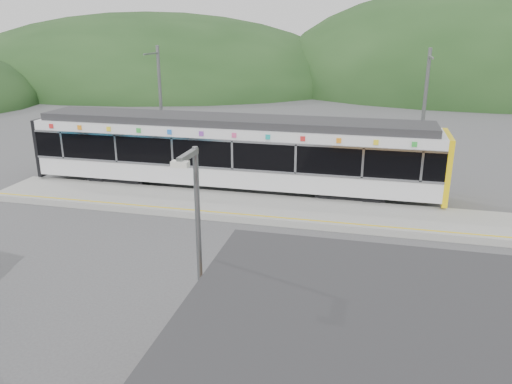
# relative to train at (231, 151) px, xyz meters

# --- Properties ---
(ground) EXTENTS (120.00, 120.00, 0.00)m
(ground) POSITION_rel_train_xyz_m (2.18, -6.00, -2.06)
(ground) COLOR #4C4C4F
(ground) RESTS_ON ground
(hills) EXTENTS (146.00, 149.00, 26.00)m
(hills) POSITION_rel_train_xyz_m (8.37, -0.71, -2.06)
(hills) COLOR #1E3D19
(hills) RESTS_ON ground
(platform) EXTENTS (26.00, 3.20, 0.30)m
(platform) POSITION_rel_train_xyz_m (2.18, -2.70, -1.91)
(platform) COLOR #9E9E99
(platform) RESTS_ON ground
(yellow_line) EXTENTS (26.00, 0.10, 0.01)m
(yellow_line) POSITION_rel_train_xyz_m (2.18, -4.00, -1.76)
(yellow_line) COLOR yellow
(yellow_line) RESTS_ON platform
(train) EXTENTS (20.44, 3.01, 3.74)m
(train) POSITION_rel_train_xyz_m (0.00, 0.00, 0.00)
(train) COLOR black
(train) RESTS_ON ground
(catenary_mast_west) EXTENTS (0.18, 1.80, 7.00)m
(catenary_mast_west) POSITION_rel_train_xyz_m (-4.82, 2.56, 1.58)
(catenary_mast_west) COLOR slate
(catenary_mast_west) RESTS_ON ground
(catenary_mast_east) EXTENTS (0.18, 1.80, 7.00)m
(catenary_mast_east) POSITION_rel_train_xyz_m (9.18, 2.56, 1.58)
(catenary_mast_east) COLOR slate
(catenary_mast_east) RESTS_ON ground
(lamp_post) EXTENTS (0.35, 0.98, 5.53)m
(lamp_post) POSITION_rel_train_xyz_m (3.20, -13.68, 1.25)
(lamp_post) COLOR slate
(lamp_post) RESTS_ON ground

